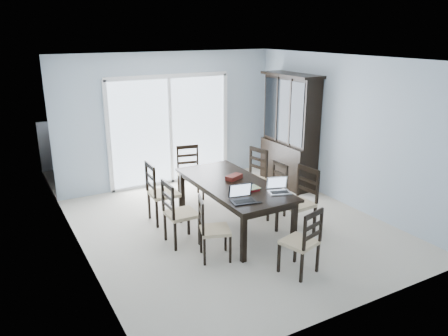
% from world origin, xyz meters
% --- Properties ---
extents(floor, '(5.00, 5.00, 0.00)m').
position_xyz_m(floor, '(0.00, 0.00, 0.00)').
color(floor, beige).
rests_on(floor, ground).
extents(ceiling, '(5.00, 5.00, 0.00)m').
position_xyz_m(ceiling, '(0.00, 0.00, 2.60)').
color(ceiling, white).
rests_on(ceiling, back_wall).
extents(back_wall, '(4.50, 0.02, 2.60)m').
position_xyz_m(back_wall, '(0.00, 2.50, 1.30)').
color(back_wall, '#A6B7C6').
rests_on(back_wall, floor).
extents(wall_left, '(0.02, 5.00, 2.60)m').
position_xyz_m(wall_left, '(-2.25, 0.00, 1.30)').
color(wall_left, '#A6B7C6').
rests_on(wall_left, floor).
extents(wall_right, '(0.02, 5.00, 2.60)m').
position_xyz_m(wall_right, '(2.25, 0.00, 1.30)').
color(wall_right, '#A6B7C6').
rests_on(wall_right, floor).
extents(balcony, '(4.50, 2.00, 0.10)m').
position_xyz_m(balcony, '(0.00, 3.50, -0.05)').
color(balcony, gray).
rests_on(balcony, ground).
extents(railing, '(4.50, 0.06, 1.10)m').
position_xyz_m(railing, '(0.00, 4.50, 0.55)').
color(railing, '#99999E').
rests_on(railing, balcony).
extents(dining_table, '(1.00, 2.20, 0.75)m').
position_xyz_m(dining_table, '(0.00, 0.00, 0.67)').
color(dining_table, black).
rests_on(dining_table, floor).
extents(china_hutch, '(0.50, 1.38, 2.20)m').
position_xyz_m(china_hutch, '(2.02, 1.25, 1.07)').
color(china_hutch, black).
rests_on(china_hutch, floor).
extents(sliding_door, '(2.52, 0.05, 2.18)m').
position_xyz_m(sliding_door, '(0.00, 2.48, 1.09)').
color(sliding_door, silver).
rests_on(sliding_door, floor).
extents(chair_left_near, '(0.50, 0.49, 1.02)m').
position_xyz_m(chair_left_near, '(-0.78, -0.69, 0.54)').
color(chair_left_near, black).
rests_on(chair_left_near, floor).
extents(chair_left_mid, '(0.43, 0.42, 1.11)m').
position_xyz_m(chair_left_mid, '(-1.01, -0.09, 0.59)').
color(chair_left_mid, black).
rests_on(chair_left_mid, floor).
extents(chair_left_far, '(0.46, 0.45, 1.16)m').
position_xyz_m(chair_left_far, '(-0.95, 0.76, 0.61)').
color(chair_left_far, black).
rests_on(chair_left_far, floor).
extents(chair_right_near, '(0.49, 0.48, 1.19)m').
position_xyz_m(chair_right_near, '(0.83, -0.64, 0.63)').
color(chair_right_near, black).
rests_on(chair_right_near, floor).
extents(chair_right_mid, '(0.41, 0.40, 1.03)m').
position_xyz_m(chair_right_mid, '(0.87, 0.11, 0.54)').
color(chair_right_mid, black).
rests_on(chair_right_mid, floor).
extents(chair_right_far, '(0.53, 0.52, 1.15)m').
position_xyz_m(chair_right_far, '(0.84, 0.71, 0.61)').
color(chair_right_far, black).
rests_on(chair_right_far, floor).
extents(chair_end_near, '(0.48, 0.49, 1.04)m').
position_xyz_m(chair_end_near, '(0.08, -1.65, 0.55)').
color(chair_end_near, black).
rests_on(chair_end_near, floor).
extents(chair_end_far, '(0.49, 0.50, 1.11)m').
position_xyz_m(chair_end_far, '(-0.02, 1.59, 0.59)').
color(chair_end_far, black).
rests_on(chair_end_far, floor).
extents(laptop_dark, '(0.37, 0.29, 0.23)m').
position_xyz_m(laptop_dark, '(-0.27, -0.76, 0.81)').
color(laptop_dark, black).
rests_on(laptop_dark, dining_table).
extents(laptop_silver, '(0.36, 0.30, 0.21)m').
position_xyz_m(laptop_silver, '(0.36, -0.71, 0.80)').
color(laptop_silver, silver).
rests_on(laptop_silver, dining_table).
extents(book_stack, '(0.27, 0.20, 0.04)m').
position_xyz_m(book_stack, '(0.05, -0.41, 0.77)').
color(book_stack, maroon).
rests_on(book_stack, dining_table).
extents(cell_phone, '(0.11, 0.08, 0.01)m').
position_xyz_m(cell_phone, '(-0.12, -0.88, 0.76)').
color(cell_phone, black).
rests_on(cell_phone, dining_table).
extents(game_box, '(0.31, 0.24, 0.07)m').
position_xyz_m(game_box, '(0.09, 0.13, 0.78)').
color(game_box, '#531110').
rests_on(game_box, dining_table).
extents(hot_tub, '(2.14, 1.96, 1.00)m').
position_xyz_m(hot_tub, '(-0.83, 3.56, 0.50)').
color(hot_tub, maroon).
rests_on(hot_tub, balcony).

